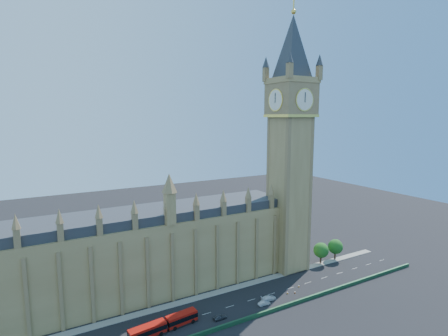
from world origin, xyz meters
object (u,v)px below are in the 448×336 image
car_grey (220,317)px  car_silver (264,303)px  red_bus (164,325)px  car_white (269,298)px

car_grey → car_silver: bearing=-90.7°
red_bus → car_silver: (31.70, -2.49, -1.11)m
car_silver → car_white: 3.49m
car_silver → car_white: car_white is taller
red_bus → car_white: bearing=-7.3°
red_bus → car_white: size_ratio=3.95×
car_grey → car_silver: (15.71, -0.01, -0.03)m
car_grey → car_white: (18.74, 1.73, 0.04)m
car_grey → car_white: car_white is taller
red_bus → car_grey: red_bus is taller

